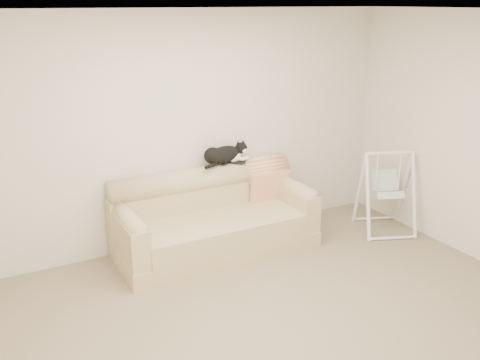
# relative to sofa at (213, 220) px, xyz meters

# --- Properties ---
(ground_plane) EXTENTS (5.00, 5.00, 0.00)m
(ground_plane) POSITION_rel_sofa_xyz_m (-0.08, -1.62, -0.35)
(ground_plane) COLOR #736247
(ground_plane) RESTS_ON ground
(room_shell) EXTENTS (5.04, 4.04, 2.60)m
(room_shell) POSITION_rel_sofa_xyz_m (-0.08, -1.62, 1.18)
(room_shell) COLOR beige
(room_shell) RESTS_ON ground
(sofa) EXTENTS (2.20, 0.93, 0.90)m
(sofa) POSITION_rel_sofa_xyz_m (0.00, 0.00, 0.00)
(sofa) COLOR #C8B685
(sofa) RESTS_ON ground
(remote_a) EXTENTS (0.18, 0.14, 0.03)m
(remote_a) POSITION_rel_sofa_xyz_m (0.30, 0.25, 0.56)
(remote_a) COLOR black
(remote_a) RESTS_ON sofa
(remote_b) EXTENTS (0.17, 0.12, 0.02)m
(remote_b) POSITION_rel_sofa_xyz_m (0.42, 0.20, 0.56)
(remote_b) COLOR black
(remote_b) RESTS_ON sofa
(tuxedo_cat) EXTENTS (0.63, 0.33, 0.25)m
(tuxedo_cat) POSITION_rel_sofa_xyz_m (0.27, 0.24, 0.66)
(tuxedo_cat) COLOR black
(tuxedo_cat) RESTS_ON sofa
(throw_blanket) EXTENTS (0.50, 0.38, 0.58)m
(throw_blanket) POSITION_rel_sofa_xyz_m (0.79, 0.23, 0.37)
(throw_blanket) COLOR orange
(throw_blanket) RESTS_ON sofa
(baby_swing) EXTENTS (0.80, 0.82, 1.00)m
(baby_swing) POSITION_rel_sofa_xyz_m (2.07, -0.49, 0.15)
(baby_swing) COLOR white
(baby_swing) RESTS_ON ground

